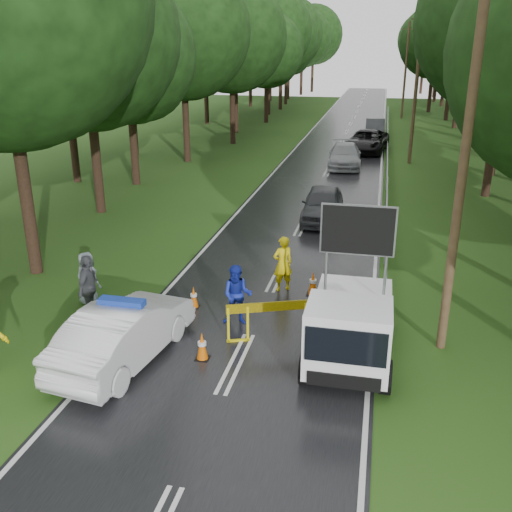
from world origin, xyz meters
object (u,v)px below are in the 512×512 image
(police_sedan, at_px, (124,333))
(queue_car_third, at_px, (367,141))
(barrier, at_px, (277,311))
(queue_car_second, at_px, (345,155))
(work_truck, at_px, (350,324))
(officer, at_px, (283,264))
(queue_car_first, at_px, (323,204))
(queue_car_fourth, at_px, (375,128))
(civilian, at_px, (237,295))

(police_sedan, distance_m, queue_car_third, 32.69)
(police_sedan, bearing_deg, queue_car_third, -90.88)
(queue_car_third, bearing_deg, police_sedan, -91.52)
(barrier, relative_size, queue_car_second, 0.50)
(work_truck, height_order, officer, work_truck)
(queue_car_first, bearing_deg, queue_car_fourth, 83.90)
(queue_car_first, relative_size, queue_car_fourth, 0.96)
(civilian, bearing_deg, queue_car_third, 79.29)
(queue_car_second, bearing_deg, officer, -94.52)
(officer, xyz_separation_m, queue_car_first, (0.43, 8.35, -0.17))
(queue_car_first, height_order, queue_car_second, queue_car_first)
(barrier, distance_m, queue_car_second, 24.38)
(work_truck, relative_size, queue_car_second, 0.91)
(barrier, distance_m, civilian, 1.47)
(officer, height_order, civilian, officer)
(civilian, bearing_deg, queue_car_first, 77.68)
(queue_car_third, bearing_deg, officer, -86.58)
(queue_car_third, bearing_deg, queue_car_second, -94.63)
(civilian, distance_m, queue_car_fourth, 37.61)
(queue_car_first, distance_m, queue_car_fourth, 26.56)
(police_sedan, height_order, work_truck, work_truck)
(queue_car_third, bearing_deg, civilian, -87.92)
(barrier, distance_m, queue_car_fourth, 38.24)
(queue_car_fourth, bearing_deg, barrier, -93.86)
(barrier, bearing_deg, police_sedan, -172.76)
(barrier, bearing_deg, queue_car_second, 68.71)
(police_sedan, height_order, queue_car_third, police_sedan)
(queue_car_first, bearing_deg, police_sedan, -107.01)
(police_sedan, height_order, queue_car_first, police_sedan)
(work_truck, height_order, queue_car_first, work_truck)
(officer, bearing_deg, queue_car_first, -127.05)
(barrier, xyz_separation_m, queue_car_third, (1.39, 30.38, -0.04))
(queue_car_second, bearing_deg, work_truck, -88.74)
(work_truck, distance_m, civilian, 3.57)
(police_sedan, height_order, queue_car_fourth, police_sedan)
(queue_car_first, relative_size, queue_car_third, 0.77)
(barrier, relative_size, queue_car_first, 0.57)
(officer, height_order, queue_car_third, officer)
(police_sedan, bearing_deg, civilian, -123.21)
(work_truck, bearing_deg, barrier, 162.38)
(queue_car_second, height_order, queue_car_fourth, queue_car_fourth)
(officer, relative_size, queue_car_third, 0.32)
(queue_car_first, distance_m, queue_car_third, 18.73)
(police_sedan, relative_size, queue_car_first, 1.09)
(police_sedan, xyz_separation_m, barrier, (3.58, 1.92, 0.07))
(officer, relative_size, civilian, 1.04)
(civilian, bearing_deg, officer, 66.12)
(queue_car_first, bearing_deg, barrier, -92.30)
(officer, bearing_deg, police_sedan, 24.86)
(queue_car_first, relative_size, queue_car_second, 0.87)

